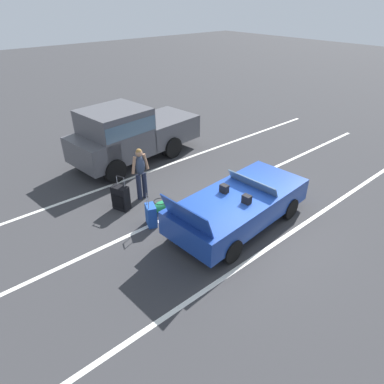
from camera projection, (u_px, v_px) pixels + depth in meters
name	position (u px, v px, depth m)	size (l,w,h in m)	color
ground_plane	(237.00, 223.00, 9.20)	(80.00, 80.00, 0.00)	#333335
lot_line_near	(273.00, 245.00, 8.40)	(18.00, 0.12, 0.01)	silver
lot_line_mid	(202.00, 202.00, 10.17)	(18.00, 0.12, 0.01)	silver
lot_line_far	(152.00, 171.00, 11.94)	(18.00, 0.12, 0.01)	silver
convertible_car	(243.00, 203.00, 9.01)	(4.27, 2.07, 1.52)	navy
suitcase_large_black	(121.00, 198.00, 9.65)	(0.44, 0.55, 1.04)	black
suitcase_medium_bright	(151.00, 215.00, 9.00)	(0.37, 0.46, 0.98)	#1E479E
duffel_bag	(160.00, 206.00, 9.65)	(0.67, 0.41, 0.34)	#19723F
traveler_person	(141.00, 171.00, 9.89)	(0.60, 0.22, 1.65)	#1E2338
parked_pickup_truck_near	(127.00, 133.00, 12.07)	(5.19, 2.53, 2.10)	#4C4C51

